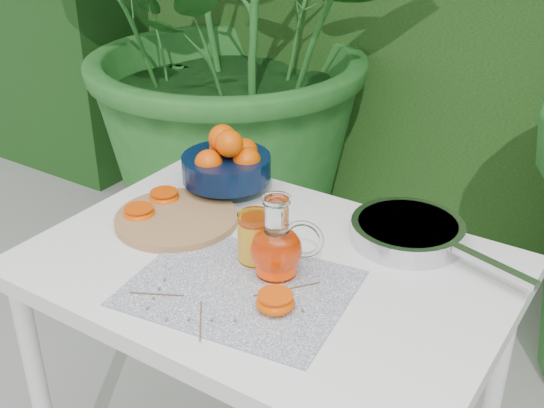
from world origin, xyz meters
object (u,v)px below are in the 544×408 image
Objects in this scene: white_table at (267,293)px; cutting_board at (177,219)px; juice_pitcher at (277,248)px; saute_pan at (409,231)px; fruit_bowl at (227,162)px.

white_table is 3.47× the size of cutting_board.
juice_pitcher is 0.32m from saute_pan.
saute_pan is (0.48, 0.02, -0.06)m from fruit_bowl.
cutting_board is at bearing -156.11° from saute_pan.
white_table is 0.16m from juice_pitcher.
juice_pitcher reaches higher than white_table.
cutting_board is 0.54m from saute_pan.
saute_pan is at bearing 57.76° from juice_pitcher.
cutting_board is 0.62× the size of saute_pan.
juice_pitcher reaches higher than cutting_board.
fruit_bowl reaches higher than white_table.
fruit_bowl is 1.59× the size of juice_pitcher.
saute_pan is at bearing 2.16° from fruit_bowl.
white_table is 0.39m from fruit_bowl.
saute_pan is (0.22, 0.24, 0.11)m from white_table.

